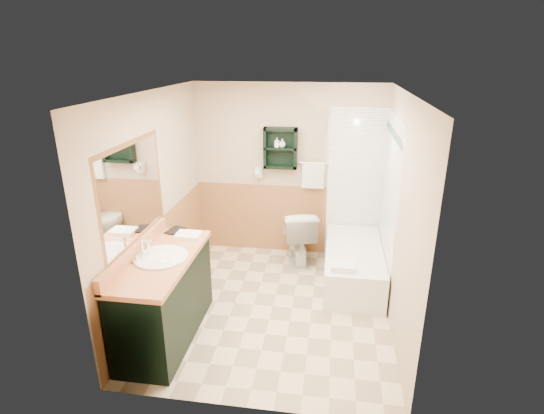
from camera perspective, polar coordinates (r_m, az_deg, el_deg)
The scene contains 25 objects.
floor at distance 5.04m, azimuth 0.09°, elevation -13.20°, with size 3.00×3.00×0.00m, color beige.
back_wall at distance 5.92m, azimuth 2.23°, elevation 4.81°, with size 2.60×0.04×2.40m, color beige.
left_wall at distance 4.85m, azimuth -15.54°, elevation 0.50°, with size 0.04×3.00×2.40m, color beige.
right_wall at distance 4.50m, azimuth 16.96°, elevation -1.16°, with size 0.04×3.00×2.40m, color beige.
ceiling at distance 4.22m, azimuth 0.11°, elevation 15.40°, with size 2.60×3.00×0.04m, color white.
wainscot_left at distance 5.10m, azimuth -14.44°, elevation -6.93°, with size 2.98×2.98×1.00m, color #AF7447, non-canonical shape.
wainscot_back at distance 6.12m, azimuth 2.11°, elevation -1.61°, with size 2.58×2.58×1.00m, color #AF7447, non-canonical shape.
mirror_frame at distance 4.26m, azimuth -18.18°, elevation 1.78°, with size 1.30×1.30×1.00m, color brown, non-canonical shape.
mirror_glass at distance 4.26m, azimuth -18.12°, elevation 1.78°, with size 1.20×1.20×0.90m, color white, non-canonical shape.
tile_right at distance 5.25m, azimuth 15.29°, elevation 0.30°, with size 1.50×1.50×2.10m, color white, non-canonical shape.
tile_back at distance 5.91m, azimuth 12.11°, elevation 2.80°, with size 0.95×0.95×2.10m, color white, non-canonical shape.
tile_accent at distance 5.03m, azimuth 16.08°, elevation 9.44°, with size 1.50×1.50×0.10m, color #134328, non-canonical shape.
wall_shelf at distance 5.74m, azimuth 1.15°, elevation 7.92°, with size 0.45×0.15×0.55m, color black.
hair_dryer at distance 5.89m, azimuth -1.75°, elevation 4.73°, with size 0.10×0.24×0.18m, color silver, non-canonical shape.
towel_bar at distance 5.79m, azimuth 5.64°, elevation 5.90°, with size 0.40×0.06×0.40m, color white, non-canonical shape.
curtain_rod at distance 4.97m, azimuth 7.56°, elevation 11.10°, with size 0.03×0.03×1.60m, color silver.
shower_curtain at distance 5.34m, azimuth 7.19°, elevation 2.35°, with size 1.05×1.05×1.70m, color beige, non-canonical shape.
vanity at distance 4.48m, azimuth -14.21°, elevation -11.76°, with size 0.59×1.42×0.90m, color black.
bathtub at distance 5.50m, azimuth 10.85°, elevation -7.67°, with size 0.70×1.50×0.47m, color white.
toilet at distance 5.86m, azimuth 3.47°, elevation -3.86°, with size 0.44×0.79×0.77m, color white.
counter_towel at distance 4.65m, azimuth -11.21°, elevation -3.72°, with size 0.26×0.20×0.04m, color white.
vanity_book at distance 4.82m, azimuth -13.73°, elevation -1.90°, with size 0.16×0.02×0.21m, color black.
tub_towel at distance 4.87m, azimuth 9.49°, elevation -7.89°, with size 0.27×0.22×0.07m, color white.
soap_bottle_a at distance 5.73m, azimuth 0.67°, elevation 8.36°, with size 0.06×0.13×0.06m, color white.
soap_bottle_b at distance 5.72m, azimuth 1.39°, elevation 8.48°, with size 0.09×0.11×0.09m, color white.
Camera 1 is at (0.61, -4.16, 2.78)m, focal length 28.00 mm.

